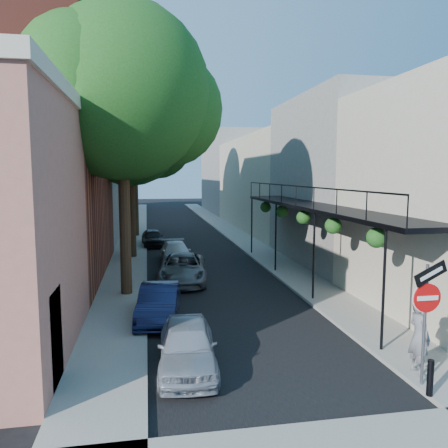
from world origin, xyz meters
name	(u,v)px	position (x,y,z in m)	size (l,w,h in m)	color
ground	(305,428)	(0.00, 0.00, 0.00)	(160.00, 160.00, 0.00)	black
road_surface	(182,231)	(0.00, 30.00, 0.01)	(6.00, 64.00, 0.01)	black
sidewalk_left	(135,231)	(-4.00, 30.00, 0.06)	(2.00, 64.00, 0.12)	gray
sidewalk_right	(227,229)	(4.00, 30.00, 0.06)	(2.00, 64.00, 0.12)	gray
buildings_left	(64,173)	(-9.30, 28.76, 4.94)	(10.10, 59.10, 12.00)	tan
buildings_right	(284,179)	(8.99, 29.49, 4.42)	(9.80, 55.00, 10.00)	#B4AE95
sign_post	(427,303)	(3.16, 0.97, 2.04)	(0.89, 0.17, 2.99)	#595B60
bollard	(430,378)	(3.00, 0.50, 0.52)	(0.14, 0.14, 0.80)	black
oak_near	(133,97)	(-3.37, 10.26, 7.88)	(7.48, 6.80, 11.42)	#372716
oak_mid	(137,136)	(-3.42, 18.23, 7.06)	(6.60, 6.00, 10.20)	#372716
oak_far	(140,130)	(-3.35, 27.27, 8.26)	(7.70, 7.00, 11.90)	#372716
parked_car_a	(187,345)	(-2.01, 2.99, 0.60)	(1.43, 3.55, 1.21)	#9499A4
parked_car_b	(159,303)	(-2.60, 6.85, 0.59)	(1.25, 3.58, 1.18)	#121838
parked_car_c	(183,268)	(-1.40, 11.89, 0.63)	(2.09, 4.53, 1.26)	#575A5E
parked_car_d	(176,253)	(-1.40, 16.38, 0.56)	(1.56, 3.85, 1.12)	white
parked_car_e	(153,238)	(-2.60, 22.23, 0.57)	(1.35, 3.36, 1.14)	black
pedestrian	(419,337)	(3.40, 1.52, 1.03)	(0.66, 0.44, 1.82)	slate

